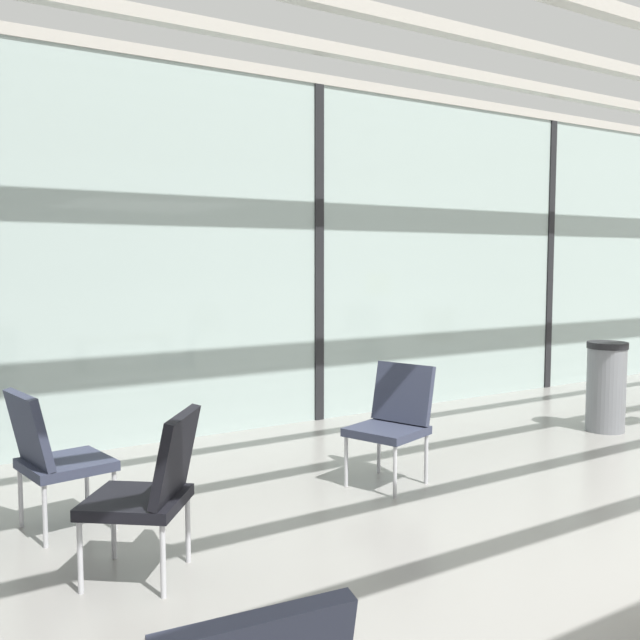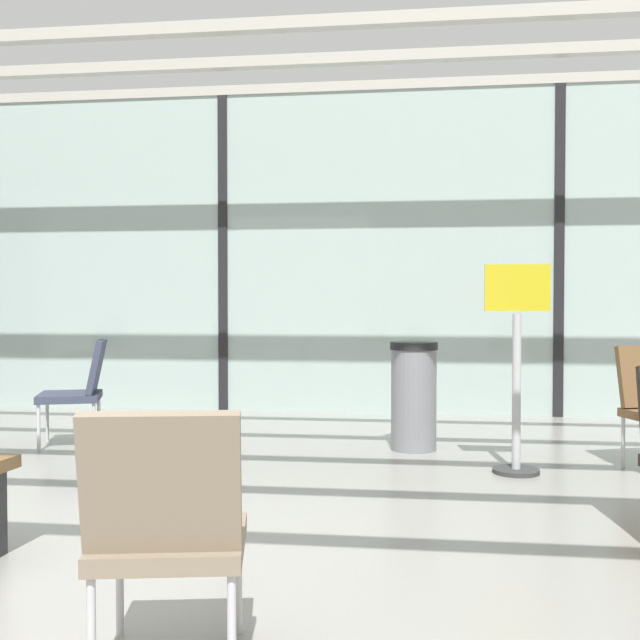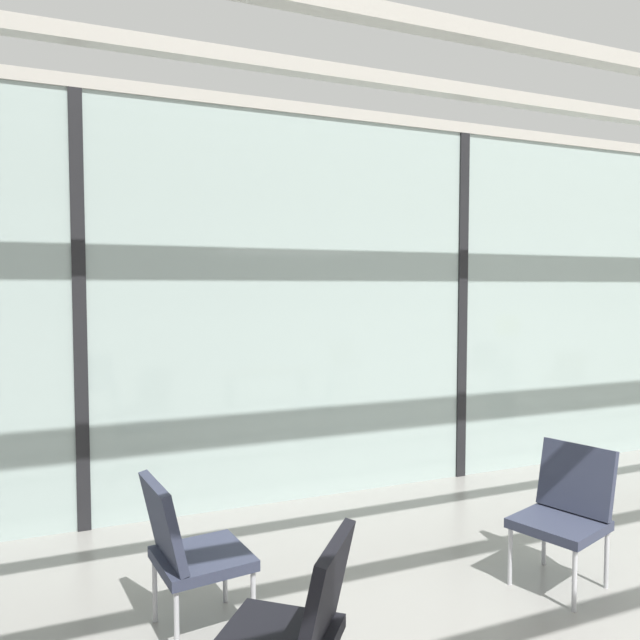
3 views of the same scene
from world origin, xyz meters
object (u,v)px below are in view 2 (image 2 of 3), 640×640
at_px(parked_airplane, 238,251).
at_px(lounge_chair_2, 81,385).
at_px(trash_bin, 414,396).
at_px(info_sign, 517,375).
at_px(lounge_chair_1, 167,522).

height_order(parked_airplane, lounge_chair_2, parked_airplane).
distance_m(parked_airplane, trash_bin, 8.66).
bearing_deg(info_sign, lounge_chair_1, -115.54).
xyz_separation_m(parked_airplane, info_sign, (4.04, -8.55, -1.42)).
bearing_deg(parked_airplane, trash_bin, -66.90).
xyz_separation_m(lounge_chair_2, trash_bin, (2.72, 0.15, -0.06)).
height_order(lounge_chair_1, info_sign, info_sign).
height_order(trash_bin, info_sign, info_sign).
bearing_deg(trash_bin, parked_airplane, 113.10).
bearing_deg(lounge_chair_2, info_sign, 62.04).
xyz_separation_m(lounge_chair_1, lounge_chair_2, (-1.97, 3.62, 0.00)).
height_order(lounge_chair_1, trash_bin, lounge_chair_1).
xyz_separation_m(parked_airplane, lounge_chair_1, (2.59, -11.59, -1.61)).
bearing_deg(lounge_chair_1, lounge_chair_2, -72.32).
bearing_deg(trash_bin, lounge_chair_1, -101.18).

